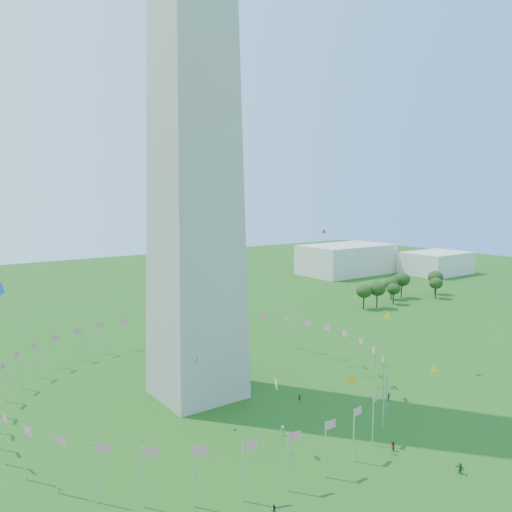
# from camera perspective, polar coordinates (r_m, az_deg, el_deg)

# --- Properties ---
(ground) EXTENTS (600.00, 600.00, 0.00)m
(ground) POSITION_cam_1_polar(r_m,az_deg,el_deg) (79.23, 13.45, -26.40)
(ground) COLOR #184911
(ground) RESTS_ON ground
(flag_ring) EXTENTS (80.24, 80.24, 9.00)m
(flag_ring) POSITION_cam_1_polar(r_m,az_deg,el_deg) (112.42, -6.73, -13.28)
(flag_ring) COLOR silver
(flag_ring) RESTS_ON ground
(gov_building_east_a) EXTENTS (50.00, 30.00, 16.00)m
(gov_building_east_a) POSITION_cam_1_polar(r_m,az_deg,el_deg) (280.45, 10.27, -0.36)
(gov_building_east_a) COLOR beige
(gov_building_east_a) RESTS_ON ground
(gov_building_east_b) EXTENTS (35.00, 25.00, 12.00)m
(gov_building_east_b) POSITION_cam_1_polar(r_m,az_deg,el_deg) (292.98, 19.96, -0.75)
(gov_building_east_b) COLOR beige
(gov_building_east_b) RESTS_ON ground
(crowd) EXTENTS (93.97, 69.40, 2.03)m
(crowd) POSITION_cam_1_polar(r_m,az_deg,el_deg) (83.85, 16.58, -23.75)
(crowd) COLOR black
(crowd) RESTS_ON ground
(kites_aloft) EXTENTS (125.61, 72.75, 31.50)m
(kites_aloft) POSITION_cam_1_polar(r_m,az_deg,el_deg) (95.85, 9.24, -8.76)
(kites_aloft) COLOR yellow
(kites_aloft) RESTS_ON ground
(tree_line_east) EXTENTS (53.40, 15.26, 10.69)m
(tree_line_east) POSITION_cam_1_polar(r_m,az_deg,el_deg) (212.91, 16.22, -3.70)
(tree_line_east) COLOR #264818
(tree_line_east) RESTS_ON ground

